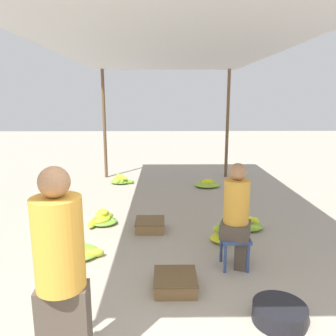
% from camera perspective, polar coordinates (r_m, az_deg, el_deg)
% --- Properties ---
extents(canopy_post_back_left, '(0.08, 0.08, 2.75)m').
position_cam_1_polar(canopy_post_back_left, '(8.59, -11.02, 7.39)').
color(canopy_post_back_left, brown).
rests_on(canopy_post_back_left, ground).
extents(canopy_post_back_right, '(0.08, 0.08, 2.75)m').
position_cam_1_polar(canopy_post_back_right, '(8.62, 10.31, 7.43)').
color(canopy_post_back_right, brown).
rests_on(canopy_post_back_right, ground).
extents(canopy_tarp, '(3.56, 7.39, 0.04)m').
position_cam_1_polar(canopy_tarp, '(5.00, 0.01, 20.55)').
color(canopy_tarp, '#B2B2B7').
rests_on(canopy_tarp, canopy_post_front_left).
extents(vendor_foreground, '(0.36, 0.36, 1.60)m').
position_cam_1_polar(vendor_foreground, '(2.49, -18.14, -17.30)').
color(vendor_foreground, '#4C4238').
rests_on(vendor_foreground, ground).
extents(stool, '(0.34, 0.34, 0.40)m').
position_cam_1_polar(stool, '(4.14, 11.54, -12.57)').
color(stool, '#384C84').
rests_on(stool, ground).
extents(vendor_seated, '(0.43, 0.43, 1.30)m').
position_cam_1_polar(vendor_seated, '(4.02, 11.98, -7.94)').
color(vendor_seated, '#4C4238').
rests_on(vendor_seated, ground).
extents(basin_black, '(0.49, 0.49, 0.17)m').
position_cam_1_polar(basin_black, '(3.46, 18.84, -22.84)').
color(basin_black, black).
rests_on(basin_black, ground).
extents(banana_pile_left_0, '(0.45, 0.45, 0.27)m').
position_cam_1_polar(banana_pile_left_0, '(5.53, -11.31, -8.76)').
color(banana_pile_left_0, '#A2C52F').
rests_on(banana_pile_left_0, ground).
extents(banana_pile_left_1, '(0.69, 0.53, 0.20)m').
position_cam_1_polar(banana_pile_left_1, '(4.58, -15.85, -13.88)').
color(banana_pile_left_1, '#A5C62F').
rests_on(banana_pile_left_1, ground).
extents(banana_pile_left_2, '(0.59, 0.47, 0.23)m').
position_cam_1_polar(banana_pile_left_2, '(8.06, -8.26, -2.13)').
color(banana_pile_left_2, yellow).
rests_on(banana_pile_left_2, ground).
extents(banana_pile_right_0, '(0.39, 0.34, 0.30)m').
position_cam_1_polar(banana_pile_right_0, '(4.88, 9.60, -11.24)').
color(banana_pile_right_0, yellow).
rests_on(banana_pile_right_0, ground).
extents(banana_pile_right_1, '(0.58, 0.51, 0.17)m').
position_cam_1_polar(banana_pile_right_1, '(7.78, 6.84, -2.72)').
color(banana_pile_right_1, yellow).
rests_on(banana_pile_right_1, ground).
extents(banana_pile_right_2, '(0.60, 0.48, 0.20)m').
position_cam_1_polar(banana_pile_right_2, '(5.43, 13.52, -9.58)').
color(banana_pile_right_2, '#CDD627').
rests_on(banana_pile_right_2, ground).
extents(crate_near, '(0.45, 0.45, 0.17)m').
position_cam_1_polar(crate_near, '(5.22, -3.15, -9.88)').
color(crate_near, olive).
rests_on(crate_near, ground).
extents(crate_mid, '(0.46, 0.46, 0.16)m').
position_cam_1_polar(crate_mid, '(3.75, 1.27, -19.25)').
color(crate_mid, brown).
rests_on(crate_mid, ground).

